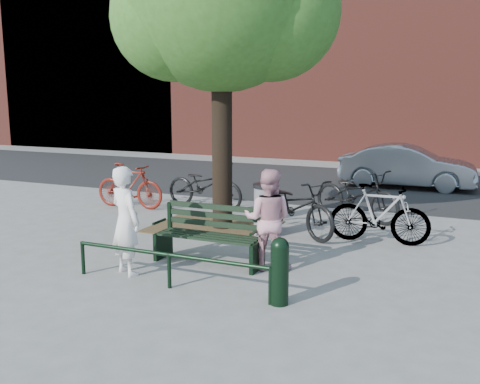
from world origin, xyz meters
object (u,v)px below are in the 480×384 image
at_px(person_left, 126,221).
at_px(litter_bin, 266,210).
at_px(parked_car, 407,166).
at_px(person_right, 268,219).
at_px(park_bench, 210,233).
at_px(bollard, 280,269).
at_px(bicycle_c, 295,207).

height_order(person_left, litter_bin, person_left).
relative_size(litter_bin, parked_car, 0.27).
distance_m(person_right, parked_car, 8.58).
distance_m(park_bench, person_left, 1.39).
relative_size(park_bench, bollard, 1.97).
bearing_deg(parked_car, bollard, 176.57).
xyz_separation_m(person_left, bicycle_c, (1.61, 3.20, -0.27)).
xyz_separation_m(bollard, litter_bin, (-1.37, 3.10, 0.04)).
height_order(park_bench, person_left, person_left).
xyz_separation_m(person_right, parked_car, (1.09, 8.51, -0.16)).
bearing_deg(bicycle_c, bollard, -134.67).
bearing_deg(parked_car, person_left, 162.09).
xyz_separation_m(person_left, person_right, (1.85, 1.07, -0.04)).
bearing_deg(bicycle_c, litter_bin, 153.75).
bearing_deg(litter_bin, bicycle_c, 32.98).
distance_m(person_left, bollard, 2.53).
xyz_separation_m(park_bench, person_left, (-0.90, -1.00, 0.34)).
bearing_deg(bicycle_c, person_left, -175.93).
bearing_deg(litter_bin, person_left, -111.28).
bearing_deg(litter_bin, parked_car, 74.80).
xyz_separation_m(park_bench, litter_bin, (0.23, 1.89, 0.03)).
distance_m(park_bench, parked_car, 8.82).
height_order(person_right, parked_car, person_right).
bearing_deg(bollard, person_right, 116.73).
distance_m(bollard, parked_car, 9.81).
distance_m(bollard, bicycle_c, 3.53).
xyz_separation_m(person_right, litter_bin, (-0.72, 1.81, -0.27)).
bearing_deg(person_right, person_left, 20.60).
xyz_separation_m(bollard, bicycle_c, (-0.89, 3.42, 0.08)).
distance_m(person_left, litter_bin, 3.12).
bearing_deg(person_left, bollard, -160.74).
bearing_deg(park_bench, person_right, 4.28).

